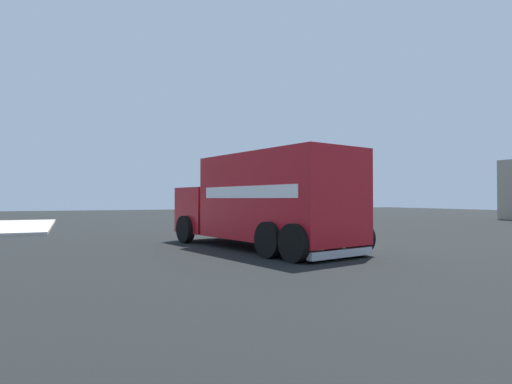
{
  "coord_description": "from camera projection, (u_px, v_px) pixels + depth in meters",
  "views": [
    {
      "loc": [
        13.49,
        -6.65,
        1.63
      ],
      "look_at": [
        0.96,
        -1.06,
        1.85
      ],
      "focal_mm": 29.56,
      "sensor_mm": 36.0,
      "label": 1
    }
  ],
  "objects": [
    {
      "name": "delivery_truck",
      "position": [
        264.0,
        201.0,
        13.78
      ],
      "size": [
        7.92,
        4.21,
        3.03
      ],
      "color": "#AD141E",
      "rests_on": "ground"
    },
    {
      "name": "pickup_silver",
      "position": [
        274.0,
        215.0,
        23.27
      ],
      "size": [
        2.62,
        5.36,
        1.38
      ],
      "color": "#B7BABF",
      "rests_on": "ground"
    },
    {
      "name": "ground_plane",
      "position": [
        272.0,
        244.0,
        15.0
      ],
      "size": [
        100.0,
        100.0,
        0.0
      ],
      "primitive_type": "plane",
      "color": "black"
    }
  ]
}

